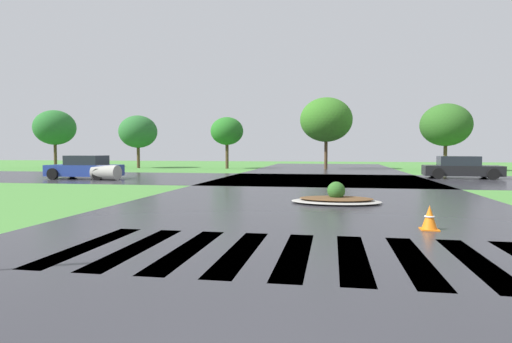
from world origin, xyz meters
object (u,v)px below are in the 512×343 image
Objects in this scene: traffic_cone at (429,218)px; car_blue_compact at (461,168)px; drainage_pipe_stack at (106,173)px; median_island at (336,199)px; car_dark_suv at (85,168)px.

car_blue_compact is at bearing 72.83° from traffic_cone.
median_island is at bearing -33.91° from drainage_pipe_stack.
traffic_cone is (1.88, -4.27, 0.10)m from median_island.
median_island is 15.18m from car_blue_compact.
car_blue_compact reaches higher than traffic_cone.
car_blue_compact is at bearing -169.23° from car_dark_suv.
car_dark_suv is (-14.20, 9.12, 0.49)m from median_island.
drainage_pipe_stack is at bearing 138.61° from traffic_cone.
car_dark_suv is at bearing 140.21° from traffic_cone.
drainage_pipe_stack reaches higher than traffic_cone.
median_island is 16.89m from car_dark_suv.
car_blue_compact reaches higher than drainage_pipe_stack.
car_blue_compact is 8.35× the size of traffic_cone.
car_dark_suv is at bearing -165.33° from car_blue_compact.
car_blue_compact is 18.40m from traffic_cone.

